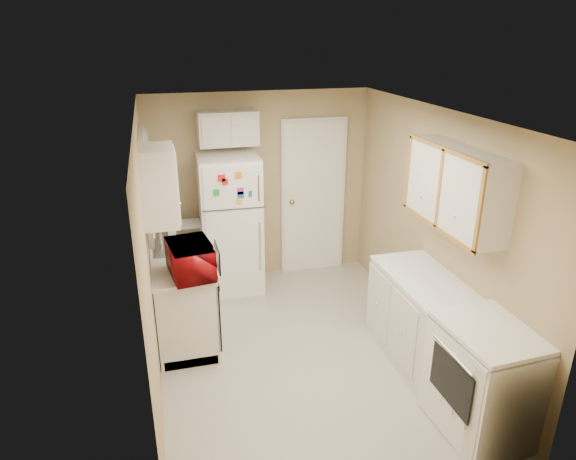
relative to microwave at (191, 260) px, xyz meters
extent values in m
plane|color=beige|center=(1.02, -0.23, -1.05)|extent=(3.80, 3.80, 0.00)
plane|color=white|center=(1.02, -0.23, 1.35)|extent=(3.80, 3.80, 0.00)
plane|color=tan|center=(-0.38, -0.23, 0.15)|extent=(3.80, 3.80, 0.00)
plane|color=tan|center=(2.42, -0.23, 0.15)|extent=(3.80, 3.80, 0.00)
plane|color=tan|center=(1.02, 1.67, 0.15)|extent=(2.80, 2.80, 0.00)
plane|color=tan|center=(1.02, -2.13, 0.15)|extent=(2.80, 2.80, 0.00)
cube|color=silver|center=(-0.08, 0.67, -0.60)|extent=(0.60, 1.80, 0.90)
cube|color=black|center=(0.21, 0.07, -0.56)|extent=(0.03, 0.58, 0.72)
cube|color=gray|center=(-0.08, 0.82, -0.19)|extent=(0.54, 0.74, 0.16)
imported|color=maroon|center=(0.00, 0.00, 0.00)|extent=(0.60, 0.39, 0.38)
imported|color=white|center=(-0.13, 1.06, -0.05)|extent=(0.09, 0.09, 0.18)
cube|color=silver|center=(-0.34, 0.82, 0.55)|extent=(0.10, 0.98, 1.08)
cube|color=silver|center=(-0.23, -0.01, 0.75)|extent=(0.30, 0.45, 0.70)
cube|color=white|center=(0.57, 1.32, -0.19)|extent=(0.73, 0.72, 1.72)
cube|color=silver|center=(0.62, 1.52, 0.95)|extent=(0.70, 0.30, 0.40)
cube|color=white|center=(1.72, 1.63, -0.03)|extent=(0.86, 0.06, 2.08)
cube|color=silver|center=(2.12, -1.03, -0.60)|extent=(0.60, 2.00, 0.90)
cube|color=white|center=(2.14, -1.63, -0.57)|extent=(0.68, 0.82, 0.96)
cube|color=silver|center=(2.27, -0.73, 0.75)|extent=(0.30, 1.20, 0.70)
camera|label=1|loc=(-0.24, -4.49, 2.04)|focal=32.00mm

